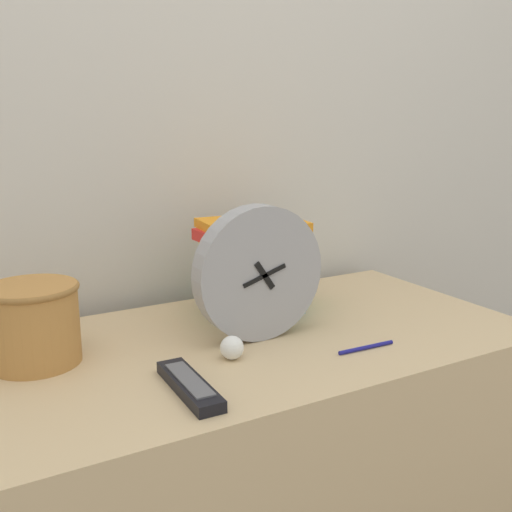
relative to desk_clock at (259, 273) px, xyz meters
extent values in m
cube|color=beige|center=(-0.07, 0.38, 0.35)|extent=(6.00, 0.04, 2.40)
cube|color=tan|center=(-0.07, 0.01, -0.49)|extent=(1.27, 0.60, 0.71)
cylinder|color=#99999E|center=(0.00, 0.00, 0.00)|extent=(0.27, 0.05, 0.27)
cylinder|color=white|center=(0.00, -0.01, 0.00)|extent=(0.24, 0.01, 0.24)
cube|color=black|center=(0.00, -0.02, 0.00)|extent=(0.05, 0.01, 0.06)
cube|color=black|center=(0.00, -0.02, 0.00)|extent=(0.10, 0.01, 0.04)
cylinder|color=black|center=(0.00, -0.02, 0.00)|extent=(0.01, 0.01, 0.01)
cube|color=#2D9ED1|center=(0.09, 0.15, -0.12)|extent=(0.19, 0.15, 0.04)
cube|color=green|center=(0.10, 0.16, -0.08)|extent=(0.20, 0.15, 0.04)
cube|color=white|center=(0.06, 0.16, -0.04)|extent=(0.21, 0.15, 0.03)
cube|color=#232328|center=(0.08, 0.15, -0.01)|extent=(0.22, 0.16, 0.04)
cube|color=yellow|center=(0.06, 0.17, 0.02)|extent=(0.19, 0.13, 0.02)
cube|color=red|center=(0.07, 0.17, 0.05)|extent=(0.23, 0.13, 0.03)
cube|color=orange|center=(0.07, 0.15, 0.07)|extent=(0.23, 0.19, 0.02)
cylinder|color=#B27A3D|center=(-0.42, 0.09, -0.06)|extent=(0.16, 0.16, 0.15)
torus|color=olive|center=(-0.42, 0.09, 0.01)|extent=(0.17, 0.17, 0.01)
cube|color=black|center=(-0.22, -0.16, -0.13)|extent=(0.05, 0.20, 0.02)
cube|color=#59595E|center=(-0.22, -0.16, -0.12)|extent=(0.04, 0.15, 0.00)
sphere|color=white|center=(-0.10, -0.07, -0.11)|extent=(0.04, 0.04, 0.04)
cylinder|color=navy|center=(0.15, -0.16, -0.13)|extent=(0.13, 0.01, 0.01)
camera|label=1|loc=(-0.58, -1.00, 0.31)|focal=42.00mm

